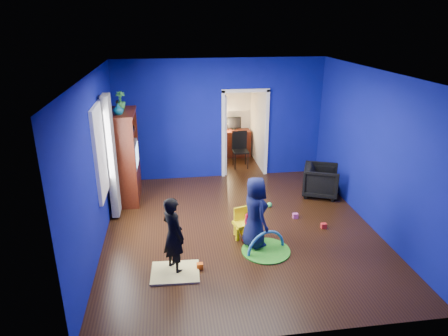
{
  "coord_description": "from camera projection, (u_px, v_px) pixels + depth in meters",
  "views": [
    {
      "loc": [
        -1.24,
        -6.57,
        3.76
      ],
      "look_at": [
        -0.25,
        0.4,
        1.1
      ],
      "focal_mm": 32.0,
      "sensor_mm": 36.0,
      "label": 1
    }
  ],
  "objects": [
    {
      "name": "potted_plant",
      "position": [
        120.0,
        100.0,
        8.29
      ],
      "size": [
        0.24,
        0.24,
        0.37
      ],
      "primitive_type": "imported",
      "rotation": [
        0.0,
        0.0,
        0.2
      ],
      "color": "green",
      "rests_on": "tv_armoire"
    },
    {
      "name": "child_navy",
      "position": [
        255.0,
        212.0,
        6.82
      ],
      "size": [
        0.56,
        0.71,
        1.28
      ],
      "primitive_type": "imported",
      "rotation": [
        0.0,
        0.0,
        1.85
      ],
      "color": "#10133B",
      "rests_on": "floor"
    },
    {
      "name": "ceiling",
      "position": [
        243.0,
        73.0,
        6.55
      ],
      "size": [
        5.0,
        5.5,
        0.01
      ],
      "primitive_type": "cube",
      "color": "white",
      "rests_on": "wall_back"
    },
    {
      "name": "study_desk",
      "position": [
        235.0,
        143.0,
        11.46
      ],
      "size": [
        0.88,
        0.44,
        0.75
      ],
      "primitive_type": "cube",
      "color": "#3D140A",
      "rests_on": "floor"
    },
    {
      "name": "curtain",
      "position": [
        111.0,
        157.0,
        7.65
      ],
      "size": [
        0.14,
        0.42,
        2.4
      ],
      "primitive_type": "cube",
      "color": "slate",
      "rests_on": "floor"
    },
    {
      "name": "toy_arch",
      "position": [
        266.0,
        250.0,
        6.84
      ],
      "size": [
        0.72,
        0.31,
        0.75
      ],
      "primitive_type": "torus",
      "rotation": [
        1.57,
        0.0,
        0.35
      ],
      "color": "#3F8CD8",
      "rests_on": "floor"
    },
    {
      "name": "toy_3",
      "position": [
        269.0,
        205.0,
        8.43
      ],
      "size": [
        0.11,
        0.11,
        0.11
      ],
      "primitive_type": "sphere",
      "color": "#37C356",
      "rests_on": "floor"
    },
    {
      "name": "wall_front",
      "position": [
        285.0,
        235.0,
        4.51
      ],
      "size": [
        5.0,
        0.02,
        2.9
      ],
      "primitive_type": "cube",
      "color": "navy",
      "rests_on": "floor"
    },
    {
      "name": "window_left",
      "position": [
        99.0,
        151.0,
        7.02
      ],
      "size": [
        0.03,
        0.95,
        1.55
      ],
      "primitive_type": "cube",
      "color": "white",
      "rests_on": "wall_left"
    },
    {
      "name": "doorway",
      "position": [
        245.0,
        135.0,
        9.83
      ],
      "size": [
        1.16,
        0.1,
        2.1
      ],
      "primitive_type": "cube",
      "color": "white",
      "rests_on": "floor"
    },
    {
      "name": "crt_tv",
      "position": [
        126.0,
        155.0,
        8.49
      ],
      "size": [
        0.46,
        0.7,
        0.54
      ],
      "primitive_type": "cube",
      "color": "silver",
      "rests_on": "tv_armoire"
    },
    {
      "name": "child_black",
      "position": [
        173.0,
        235.0,
        6.13
      ],
      "size": [
        0.5,
        0.55,
        1.25
      ],
      "primitive_type": "imported",
      "rotation": [
        0.0,
        0.0,
        2.16
      ],
      "color": "black",
      "rests_on": "floor"
    },
    {
      "name": "toy_4",
      "position": [
        295.0,
        216.0,
        7.96
      ],
      "size": [
        0.1,
        0.08,
        0.1
      ],
      "primitive_type": "cube",
      "color": "#CA4C93",
      "rests_on": "floor"
    },
    {
      "name": "wall_right",
      "position": [
        374.0,
        151.0,
        7.39
      ],
      "size": [
        0.02,
        5.5,
        2.9
      ],
      "primitive_type": "cube",
      "color": "navy",
      "rests_on": "floor"
    },
    {
      "name": "yellow_blanket",
      "position": [
        175.0,
        272.0,
        6.25
      ],
      "size": [
        0.78,
        0.64,
        0.03
      ],
      "primitive_type": "cube",
      "rotation": [
        0.0,
        0.0,
        -0.05
      ],
      "color": "#F2E07A",
      "rests_on": "floor"
    },
    {
      "name": "toy_0",
      "position": [
        324.0,
        226.0,
        7.58
      ],
      "size": [
        0.1,
        0.08,
        0.1
      ],
      "primitive_type": "cube",
      "color": "red",
      "rests_on": "floor"
    },
    {
      "name": "kid_chair",
      "position": [
        242.0,
        225.0,
        7.2
      ],
      "size": [
        0.35,
        0.35,
        0.5
      ],
      "primitive_type": "cube",
      "rotation": [
        0.0,
        0.0,
        0.28
      ],
      "color": "yellow",
      "rests_on": "floor"
    },
    {
      "name": "toy_1",
      "position": [
        315.0,
        195.0,
        8.9
      ],
      "size": [
        0.11,
        0.11,
        0.11
      ],
      "primitive_type": "sphere",
      "color": "blue",
      "rests_on": "floor"
    },
    {
      "name": "alcove",
      "position": [
        239.0,
        119.0,
        10.57
      ],
      "size": [
        1.0,
        1.75,
        2.5
      ],
      "primitive_type": null,
      "color": "silver",
      "rests_on": "floor"
    },
    {
      "name": "tv_armoire",
      "position": [
        124.0,
        157.0,
        8.5
      ],
      "size": [
        0.58,
        1.14,
        1.96
      ],
      "primitive_type": "cube",
      "color": "#391109",
      "rests_on": "floor"
    },
    {
      "name": "book_shelf",
      "position": [
        234.0,
        85.0,
        10.98
      ],
      "size": [
        0.88,
        0.24,
        0.04
      ],
      "primitive_type": "cube",
      "color": "white",
      "rests_on": "study_desk"
    },
    {
      "name": "desk_monitor",
      "position": [
        234.0,
        123.0,
        11.37
      ],
      "size": [
        0.4,
        0.05,
        0.32
      ],
      "primitive_type": "cube",
      "color": "black",
      "rests_on": "study_desk"
    },
    {
      "name": "toy_2",
      "position": [
        200.0,
        266.0,
        6.35
      ],
      "size": [
        0.1,
        0.08,
        0.1
      ],
      "primitive_type": "cube",
      "color": "#FF5B0D",
      "rests_on": "floor"
    },
    {
      "name": "hopper_ball",
      "position": [
        249.0,
        229.0,
        7.2
      ],
      "size": [
        0.36,
        0.36,
        0.36
      ],
      "primitive_type": "sphere",
      "color": "yellow",
      "rests_on": "floor"
    },
    {
      "name": "armchair",
      "position": [
        321.0,
        181.0,
        8.9
      ],
      "size": [
        0.99,
        0.98,
        0.7
      ],
      "primitive_type": "imported",
      "rotation": [
        0.0,
        0.0,
        1.18
      ],
      "color": "black",
      "rests_on": "floor"
    },
    {
      "name": "wall_left",
      "position": [
        96.0,
        163.0,
        6.73
      ],
      "size": [
        0.02,
        5.5,
        2.9
      ],
      "primitive_type": "cube",
      "color": "navy",
      "rests_on": "floor"
    },
    {
      "name": "toddler_red",
      "position": [
        253.0,
        223.0,
        6.99
      ],
      "size": [
        0.44,
        0.38,
        0.75
      ],
      "primitive_type": "imported",
      "rotation": [
        0.0,
        0.0,
        -0.31
      ],
      "color": "#B51F13",
      "rests_on": "floor"
    },
    {
      "name": "play_mat",
      "position": [
        266.0,
        251.0,
        6.84
      ],
      "size": [
        0.83,
        0.83,
        0.02
      ],
      "primitive_type": "cylinder",
      "color": "#469822",
      "rests_on": "floor"
    },
    {
      "name": "floor",
      "position": [
        240.0,
        229.0,
        7.57
      ],
      "size": [
        5.0,
        5.5,
        0.01
      ],
      "primitive_type": "cube",
      "color": "black",
      "rests_on": "ground"
    },
    {
      "name": "folding_chair",
      "position": [
        241.0,
        151.0,
        10.54
      ],
      "size": [
        0.4,
        0.4,
        0.92
      ],
      "primitive_type": "cube",
      "color": "black",
      "rests_on": "floor"
    },
    {
      "name": "wall_back",
      "position": [
        221.0,
        120.0,
        9.61
      ],
      "size": [
        5.0,
        0.02,
        2.9
      ],
      "primitive_type": "cube",
      "color": "navy",
      "rests_on": "floor"
    },
    {
      "name": "desk_lamp",
      "position": [
        225.0,
        124.0,
        11.29
      ],
      "size": [
        0.14,
        0.14,
        0.14
      ],
      "primitive_type": "sphere",
      "color": "#FFD88C",
      "rests_on": "study_desk"
    },
    {
      "name": "vase",
      "position": [
        118.0,
        109.0,
        7.83
      ],
      "size": [
        0.26,
        0.26,
        0.22
      ],
      "primitive_type": "imported",
      "rotation": [
        0.0,
        0.0,
        -0.26
      ],
      "color": "#0C5963",
      "rests_on": "tv_armoire"
    }
  ]
}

